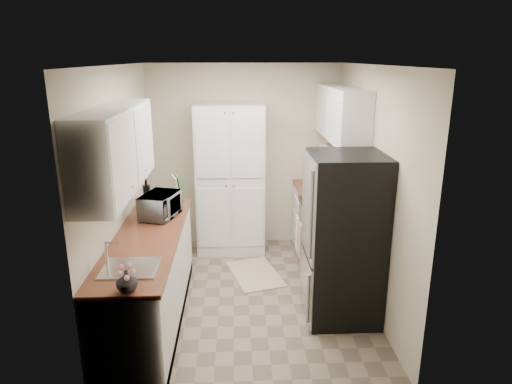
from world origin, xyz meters
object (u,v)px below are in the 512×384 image
pantry_cabinet (230,180)px  electric_range (330,241)px  microwave (160,205)px  toaster_oven (325,176)px  refrigerator (344,238)px  wine_bottle (147,194)px

pantry_cabinet → electric_range: pantry_cabinet is taller
microwave → toaster_oven: microwave is taller
pantry_cabinet → refrigerator: size_ratio=1.18×
toaster_oven → microwave: bearing=-131.8°
electric_range → toaster_oven: (0.09, 0.92, 0.56)m
pantry_cabinet → microwave: 1.42m
electric_range → toaster_oven: size_ratio=2.68×
wine_bottle → toaster_oven: bearing=21.5°
electric_range → microwave: bearing=-171.4°
pantry_cabinet → toaster_oven: bearing=-0.3°
pantry_cabinet → toaster_oven: 1.27m
electric_range → microwave: size_ratio=2.41×
electric_range → wine_bottle: 2.20m
electric_range → microwave: 2.02m
wine_bottle → toaster_oven: wine_bottle is taller
toaster_oven → refrigerator: bearing=-77.1°
refrigerator → microwave: size_ratio=3.62×
microwave → toaster_oven: size_ratio=1.11×
microwave → wine_bottle: size_ratio=1.43×
microwave → pantry_cabinet: bearing=-14.7°
wine_bottle → pantry_cabinet: bearing=43.0°
microwave → electric_range: bearing=-64.9°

